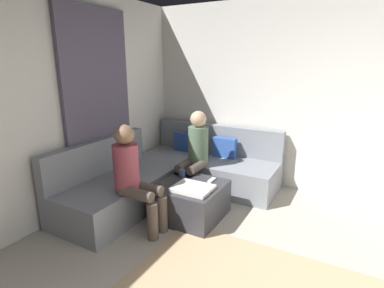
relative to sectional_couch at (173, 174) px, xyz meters
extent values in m
cube|color=silver|center=(2.08, 1.06, 1.07)|extent=(6.00, 0.12, 2.70)
cube|color=#595166|center=(-0.76, -0.58, 0.97)|extent=(0.06, 1.10, 2.50)
cube|color=gray|center=(0.30, 0.53, -0.07)|extent=(2.10, 0.85, 0.42)
cube|color=gray|center=(0.30, 0.88, 0.36)|extent=(2.10, 0.14, 0.45)
cube|color=gray|center=(-0.32, -0.75, -0.07)|extent=(0.85, 1.70, 0.42)
cube|color=gray|center=(-0.68, -0.75, 0.36)|extent=(0.14, 1.70, 0.45)
cube|color=#3359B2|center=(-0.20, 0.70, 0.26)|extent=(0.36, 0.12, 0.36)
cube|color=#3359B2|center=(0.50, 0.70, 0.26)|extent=(0.36, 0.12, 0.36)
cube|color=#333338|center=(0.56, -0.50, -0.07)|extent=(0.76, 0.76, 0.42)
cube|color=white|center=(0.66, -0.62, 0.16)|extent=(0.44, 0.36, 0.04)
cylinder|color=#334C72|center=(0.34, -0.32, 0.19)|extent=(0.08, 0.08, 0.10)
cube|color=white|center=(0.74, -0.28, 0.15)|extent=(0.05, 0.15, 0.02)
cylinder|color=brown|center=(0.42, -0.25, -0.07)|extent=(0.12, 0.12, 0.42)
cylinder|color=brown|center=(0.24, -0.25, -0.07)|extent=(0.12, 0.12, 0.42)
cylinder|color=brown|center=(0.42, -0.05, 0.20)|extent=(0.12, 0.40, 0.12)
cylinder|color=brown|center=(0.24, -0.05, 0.20)|extent=(0.12, 0.40, 0.12)
cylinder|color=#597259|center=(0.33, 0.15, 0.45)|extent=(0.28, 0.28, 0.50)
sphere|color=#D8AD8C|center=(0.33, 0.15, 0.81)|extent=(0.22, 0.22, 0.22)
cylinder|color=brown|center=(0.45, -0.94, -0.07)|extent=(0.12, 0.12, 0.42)
cylinder|color=brown|center=(0.45, -1.12, -0.07)|extent=(0.12, 0.12, 0.42)
cylinder|color=brown|center=(0.25, -0.94, 0.20)|extent=(0.40, 0.12, 0.12)
cylinder|color=brown|center=(0.25, -1.12, 0.20)|extent=(0.40, 0.12, 0.12)
cylinder|color=#993F4C|center=(0.05, -1.03, 0.45)|extent=(0.28, 0.28, 0.50)
sphere|color=#8C664C|center=(0.05, -1.03, 0.81)|extent=(0.22, 0.22, 0.22)
camera|label=1|loc=(2.20, -3.43, 1.58)|focal=28.26mm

